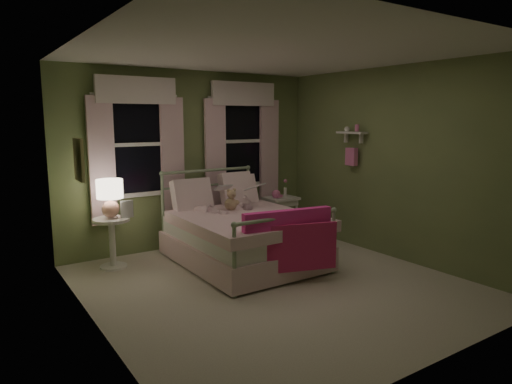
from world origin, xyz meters
TOP-DOWN VIEW (x-y plane):
  - room_shell at (0.00, 0.00)m, footprint 4.20×4.20m
  - bed at (0.13, 0.90)m, footprint 1.58×2.04m
  - pink_throw at (0.12, -0.11)m, footprint 1.10×0.39m
  - child_left at (-0.16, 1.34)m, footprint 0.33×0.26m
  - child_right at (0.40, 1.34)m, footprint 0.38×0.34m
  - book_left at (-0.16, 1.09)m, footprint 0.22×0.16m
  - book_right at (0.40, 1.09)m, footprint 0.23×0.19m
  - teddy_bear at (0.12, 1.18)m, footprint 0.23×0.18m
  - nightstand_left at (-1.37, 1.64)m, footprint 0.46×0.46m
  - table_lamp at (-1.37, 1.64)m, footprint 0.33×0.33m
  - book_nightstand at (-1.27, 1.56)m, footprint 0.17×0.23m
  - nightstand_right at (1.38, 1.71)m, footprint 0.50×0.40m
  - pink_toy at (1.28, 1.71)m, footprint 0.14×0.19m
  - bud_vase at (1.50, 1.76)m, footprint 0.06×0.06m
  - window_left at (-0.85, 2.03)m, footprint 1.34×0.13m
  - window_right at (0.85, 2.03)m, footprint 1.34×0.13m
  - wall_shelf at (1.90, 0.70)m, footprint 0.15×0.50m
  - framed_picture at (-1.95, 0.60)m, footprint 0.03×0.32m

SIDE VIEW (x-z plane):
  - bed at x=0.13m, z-range -0.22..0.97m
  - nightstand_left at x=-1.37m, z-range 0.09..0.74m
  - nightstand_right at x=1.38m, z-range 0.23..0.87m
  - pink_throw at x=0.12m, z-range 0.26..0.96m
  - book_nightstand at x=-1.27m, z-range 0.65..0.67m
  - pink_toy at x=1.28m, z-range 0.64..0.78m
  - bud_vase at x=1.50m, z-range 0.65..0.93m
  - teddy_bear at x=0.12m, z-range 0.64..0.94m
  - child_right at x=0.40m, z-range 0.57..1.22m
  - book_right at x=0.40m, z-range 0.79..1.05m
  - table_lamp at x=-1.37m, z-range 0.71..1.20m
  - book_left at x=-0.16m, z-range 0.83..1.09m
  - child_left at x=-0.16m, z-range 0.57..1.38m
  - room_shell at x=0.00m, z-range -0.80..3.40m
  - framed_picture at x=-1.95m, z-range 1.29..1.71m
  - wall_shelf at x=1.90m, z-range 1.22..1.82m
  - window_left at x=-0.85m, z-range 0.64..2.60m
  - window_right at x=0.85m, z-range 0.64..2.60m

